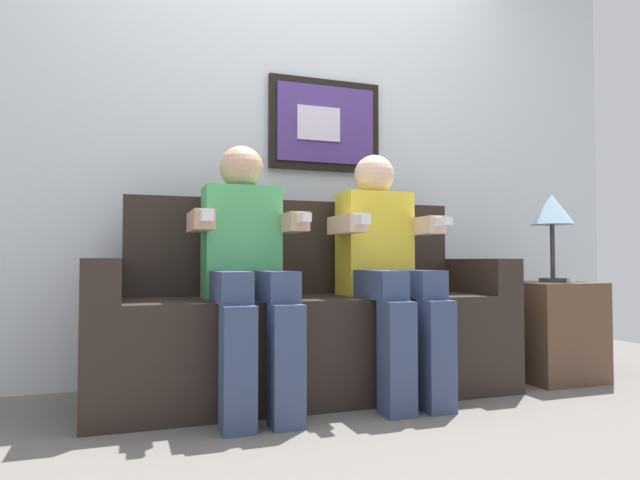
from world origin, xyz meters
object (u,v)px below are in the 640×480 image
at_px(spare_remote_on_table, 564,280).
at_px(table_lamp, 552,213).
at_px(side_table_right, 551,331).
at_px(couch, 307,326).
at_px(person_on_left, 247,262).
at_px(person_on_right, 386,262).

bearing_deg(spare_remote_on_table, table_lamp, 149.04).
bearing_deg(side_table_right, spare_remote_on_table, -11.80).
distance_m(couch, side_table_right, 1.30).
height_order(person_on_left, person_on_right, same).
bearing_deg(person_on_right, table_lamp, 4.19).
relative_size(couch, table_lamp, 4.10).
relative_size(person_on_right, spare_remote_on_table, 8.54).
bearing_deg(side_table_right, table_lamp, 23.91).
height_order(person_on_right, table_lamp, person_on_right).
bearing_deg(person_on_right, side_table_right, 3.61).
bearing_deg(side_table_right, person_on_left, -177.81).
bearing_deg(person_on_left, table_lamp, 2.57).
height_order(table_lamp, spare_remote_on_table, table_lamp).
height_order(couch, side_table_right, couch).
bearing_deg(person_on_left, side_table_right, 2.19).
bearing_deg(side_table_right, person_on_right, -176.39).
distance_m(side_table_right, table_lamp, 0.61).
relative_size(person_on_left, spare_remote_on_table, 8.54).
relative_size(couch, spare_remote_on_table, 14.50).
distance_m(person_on_left, side_table_right, 1.65).
relative_size(person_on_left, table_lamp, 2.41).
bearing_deg(couch, table_lamp, -4.07).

